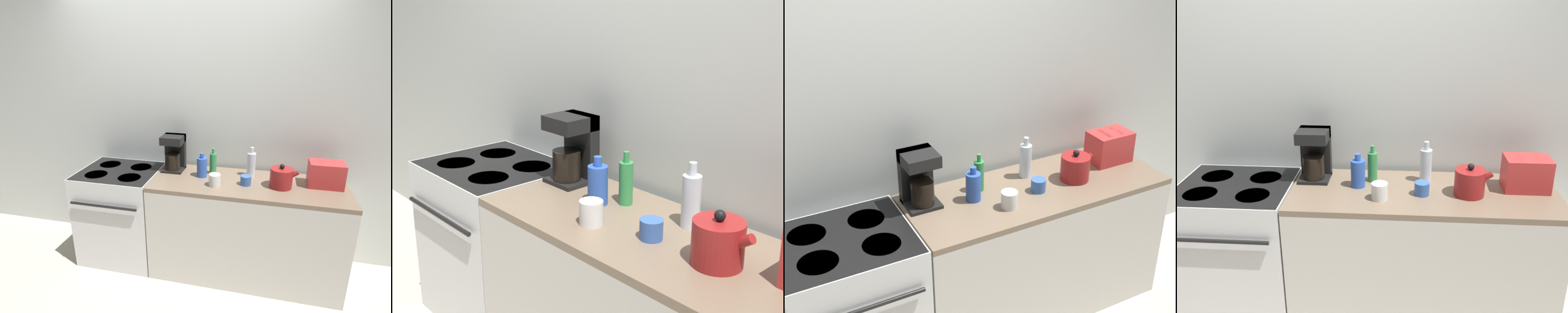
% 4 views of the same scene
% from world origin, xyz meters
% --- Properties ---
extents(ground_plane, '(12.00, 12.00, 0.00)m').
position_xyz_m(ground_plane, '(0.00, 0.00, 0.00)').
color(ground_plane, beige).
extents(wall_back, '(8.00, 0.05, 2.60)m').
position_xyz_m(wall_back, '(0.00, 0.69, 1.30)').
color(wall_back, silver).
rests_on(wall_back, ground_plane).
extents(stove, '(0.72, 0.67, 0.88)m').
position_xyz_m(stove, '(-0.60, 0.31, 0.45)').
color(stove, silver).
rests_on(stove, ground_plane).
extents(counter_block, '(1.62, 0.61, 0.88)m').
position_xyz_m(counter_block, '(0.58, 0.31, 0.44)').
color(counter_block, silver).
rests_on(counter_block, ground_plane).
extents(kettle, '(0.23, 0.18, 0.20)m').
position_xyz_m(kettle, '(0.84, 0.28, 0.97)').
color(kettle, maroon).
rests_on(kettle, counter_block).
extents(toaster, '(0.27, 0.18, 0.20)m').
position_xyz_m(toaster, '(1.19, 0.38, 0.99)').
color(toaster, red).
rests_on(toaster, counter_block).
extents(coffee_maker, '(0.19, 0.20, 0.33)m').
position_xyz_m(coffee_maker, '(-0.11, 0.46, 1.05)').
color(coffee_maker, black).
rests_on(coffee_maker, counter_block).
extents(bottle_green, '(0.06, 0.06, 0.24)m').
position_xyz_m(bottle_green, '(0.26, 0.44, 0.98)').
color(bottle_green, '#338C47').
rests_on(bottle_green, counter_block).
extents(bottle_clear, '(0.07, 0.07, 0.27)m').
position_xyz_m(bottle_clear, '(0.59, 0.46, 1.00)').
color(bottle_clear, silver).
rests_on(bottle_clear, counter_block).
extents(bottle_blue, '(0.09, 0.09, 0.21)m').
position_xyz_m(bottle_blue, '(0.17, 0.35, 0.97)').
color(bottle_blue, '#2D56B7').
rests_on(bottle_blue, counter_block).
extents(cup_blue, '(0.09, 0.09, 0.08)m').
position_xyz_m(cup_blue, '(0.56, 0.26, 0.92)').
color(cup_blue, '#3860B2').
rests_on(cup_blue, counter_block).
extents(cup_white, '(0.10, 0.10, 0.10)m').
position_xyz_m(cup_white, '(0.32, 0.18, 0.93)').
color(cup_white, white).
rests_on(cup_white, counter_block).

